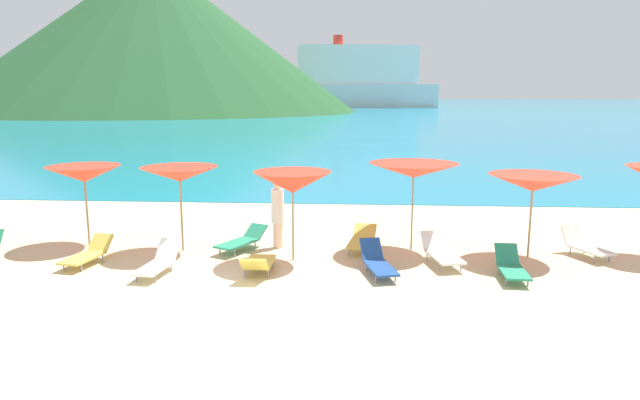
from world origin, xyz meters
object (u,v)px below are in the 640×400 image
(umbrella_3, at_px, (84,174))
(umbrella_5, at_px, (293,182))
(lounge_chair_10, at_px, (362,240))
(umbrella_7, at_px, (533,183))
(lounge_chair_9, at_px, (88,254))
(cruise_ship, at_px, (358,80))
(lounge_chair_11, at_px, (258,263))
(umbrella_6, at_px, (413,170))
(lounge_chair_8, at_px, (585,245))
(lounge_chair_5, at_px, (441,252))
(lounge_chair_0, at_px, (158,262))
(lounge_chair_4, at_px, (242,240))
(lounge_chair_3, at_px, (378,262))
(umbrella_4, at_px, (180,174))
(beachgoer_2, at_px, (278,213))
(lounge_chair_1, at_px, (511,266))

(umbrella_3, relative_size, umbrella_5, 0.98)
(lounge_chair_10, bearing_deg, umbrella_7, 4.56)
(umbrella_3, xyz_separation_m, lounge_chair_9, (0.82, -1.74, -1.68))
(cruise_ship, bearing_deg, lounge_chair_11, -99.65)
(umbrella_6, relative_size, lounge_chair_8, 1.71)
(lounge_chair_5, bearing_deg, cruise_ship, 77.88)
(umbrella_7, distance_m, lounge_chair_8, 2.13)
(umbrella_6, bearing_deg, lounge_chair_10, -171.87)
(lounge_chair_0, bearing_deg, umbrella_5, 30.15)
(lounge_chair_4, relative_size, lounge_chair_9, 1.06)
(umbrella_7, xyz_separation_m, lounge_chair_3, (-3.83, -1.58, -1.61))
(umbrella_7, distance_m, lounge_chair_11, 6.99)
(umbrella_4, xyz_separation_m, beachgoer_2, (2.45, 0.46, -1.07))
(lounge_chair_11, bearing_deg, beachgoer_2, -93.65)
(umbrella_4, xyz_separation_m, umbrella_6, (5.99, 0.48, 0.09))
(lounge_chair_10, distance_m, beachgoer_2, 2.34)
(lounge_chair_1, relative_size, lounge_chair_4, 0.90)
(umbrella_6, bearing_deg, umbrella_4, -175.38)
(umbrella_4, xyz_separation_m, cruise_ship, (4.17, 163.11, 6.31))
(umbrella_7, height_order, cruise_ship, cruise_ship)
(lounge_chair_4, height_order, lounge_chair_11, lounge_chair_11)
(lounge_chair_1, distance_m, lounge_chair_9, 9.94)
(umbrella_4, xyz_separation_m, lounge_chair_3, (5.04, -1.56, -1.75))
(umbrella_7, bearing_deg, cruise_ship, 91.65)
(lounge_chair_4, bearing_deg, umbrella_4, -148.13)
(lounge_chair_11, bearing_deg, cruise_ship, -91.04)
(lounge_chair_10, bearing_deg, beachgoer_2, -175.64)
(umbrella_3, relative_size, lounge_chair_4, 1.29)
(umbrella_3, height_order, umbrella_6, umbrella_6)
(umbrella_5, xyz_separation_m, lounge_chair_4, (-1.44, 0.77, -1.66))
(lounge_chair_8, bearing_deg, lounge_chair_4, 156.14)
(umbrella_7, bearing_deg, umbrella_3, 177.95)
(lounge_chair_1, xyz_separation_m, lounge_chair_8, (2.29, 1.79, 0.04))
(umbrella_6, xyz_separation_m, lounge_chair_11, (-3.66, -2.32, -1.83))
(lounge_chair_4, xyz_separation_m, cruise_ship, (2.62, 163.00, 8.05))
(umbrella_3, bearing_deg, lounge_chair_5, -6.98)
(umbrella_5, height_order, beachgoer_2, umbrella_5)
(lounge_chair_1, bearing_deg, lounge_chair_8, 40.15)
(umbrella_5, relative_size, lounge_chair_5, 1.31)
(lounge_chair_11, bearing_deg, lounge_chair_4, -68.79)
(lounge_chair_0, height_order, lounge_chair_5, lounge_chair_0)
(umbrella_7, bearing_deg, lounge_chair_4, 179.25)
(umbrella_4, distance_m, beachgoer_2, 2.71)
(umbrella_6, height_order, umbrella_7, umbrella_6)
(umbrella_7, distance_m, lounge_chair_4, 7.49)
(lounge_chair_4, bearing_deg, umbrella_6, 32.52)
(umbrella_4, height_order, lounge_chair_8, umbrella_4)
(lounge_chair_10, bearing_deg, umbrella_3, -172.58)
(umbrella_4, distance_m, umbrella_6, 6.01)
(umbrella_5, relative_size, lounge_chair_4, 1.32)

